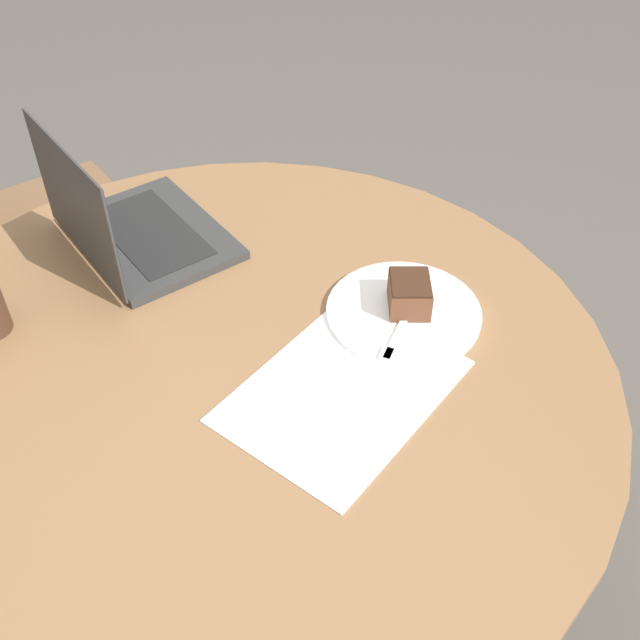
{
  "coord_description": "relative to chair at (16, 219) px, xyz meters",
  "views": [
    {
      "loc": [
        0.79,
        0.34,
        1.58
      ],
      "look_at": [
        -0.09,
        0.13,
        0.75
      ],
      "focal_mm": 42.0,
      "sensor_mm": 36.0,
      "label": 1
    }
  ],
  "objects": [
    {
      "name": "laptop",
      "position": [
        0.28,
        0.48,
        0.24
      ],
      "size": [
        0.41,
        0.41,
        0.25
      ],
      "rotation": [
        0.0,
        0.0,
        7.16
      ],
      "color": "#2D2D2D",
      "rests_on": "dining_table"
    },
    {
      "name": "ground_plane",
      "position": [
        0.53,
        0.76,
        -0.51
      ],
      "size": [
        12.0,
        12.0,
        0.0
      ],
      "primitive_type": "plane",
      "color": "#4C4742"
    },
    {
      "name": "dining_table",
      "position": [
        0.53,
        0.76,
        0.05
      ],
      "size": [
        1.25,
        1.25,
        0.71
      ],
      "color": "brown",
      "rests_on": "ground_plane"
    },
    {
      "name": "cake_slice",
      "position": [
        0.34,
        1.02,
        0.24
      ],
      "size": [
        0.1,
        0.09,
        0.06
      ],
      "rotation": [
        0.0,
        0.0,
        3.37
      ],
      "color": "brown",
      "rests_on": "plate"
    },
    {
      "name": "fork",
      "position": [
        0.42,
        1.01,
        0.21
      ],
      "size": [
        0.17,
        0.04,
        0.0
      ],
      "rotation": [
        0.0,
        0.0,
        6.14
      ],
      "color": "silver",
      "rests_on": "plate"
    },
    {
      "name": "paper_document",
      "position": [
        0.55,
        0.95,
        0.2
      ],
      "size": [
        0.44,
        0.39,
        0.0
      ],
      "rotation": [
        0.0,
        0.0,
        -0.43
      ],
      "color": "white",
      "rests_on": "dining_table"
    },
    {
      "name": "chair",
      "position": [
        0.0,
        0.0,
        0.0
      ],
      "size": [
        0.59,
        0.59,
        0.99
      ],
      "rotation": [
        0.0,
        0.0,
        7.16
      ],
      "color": "brown",
      "rests_on": "ground_plane"
    },
    {
      "name": "plate",
      "position": [
        0.35,
        1.01,
        0.21
      ],
      "size": [
        0.27,
        0.27,
        0.01
      ],
      "color": "white",
      "rests_on": "dining_table"
    }
  ]
}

